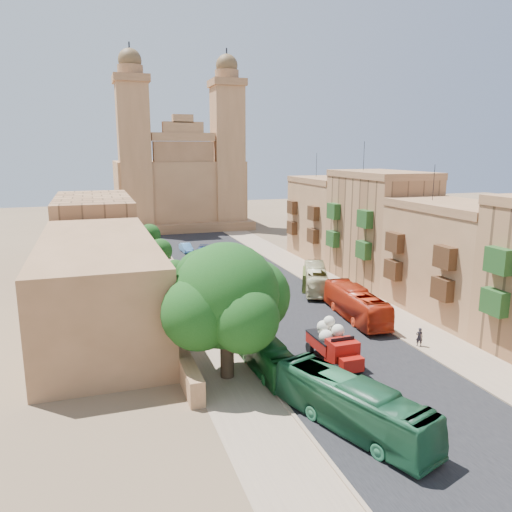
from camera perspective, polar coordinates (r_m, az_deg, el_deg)
ground at (r=37.92m, az=12.80°, el=-13.81°), size 260.00×260.00×0.00m
road_surface at (r=63.86m, az=-1.13°, el=-2.80°), size 14.00×140.00×0.01m
sidewalk_east at (r=67.18m, az=6.64°, el=-2.13°), size 5.00×140.00×0.01m
sidewalk_west at (r=61.83m, az=-9.58°, el=-3.47°), size 5.00×140.00×0.01m
kerb_east at (r=66.18m, az=4.68°, el=-2.26°), size 0.25×140.00×0.12m
kerb_west at (r=62.21m, az=-7.31°, el=-3.24°), size 0.25×140.00×0.12m
townhouse_b at (r=53.65m, az=21.71°, el=-0.32°), size 9.00×14.00×14.90m
townhouse_c at (r=64.58m, az=13.88°, el=3.27°), size 9.00×14.00×17.40m
townhouse_d at (r=76.76m, az=8.31°, el=4.27°), size 9.00×14.00×15.90m
west_wall at (r=51.68m, az=-11.19°, el=-5.59°), size 1.00×40.00×1.80m
west_building_low at (r=48.54m, az=-17.50°, el=-3.02°), size 10.00×28.00×8.40m
west_building_mid at (r=73.87m, az=-17.95°, el=2.61°), size 10.00×22.00×10.00m
church at (r=109.35m, az=-8.78°, el=8.30°), size 28.00×22.50×36.30m
ficus_tree at (r=35.70m, az=-3.27°, el=-4.95°), size 10.02×9.22×10.02m
street_tree_a at (r=43.80m, az=-6.72°, el=-5.44°), size 3.16×3.16×4.87m
street_tree_b at (r=55.23m, az=-9.24°, el=-2.00°), size 3.02×3.02×4.64m
street_tree_c at (r=66.79m, az=-10.90°, el=0.56°), size 3.22×3.22×4.95m
street_tree_d at (r=78.48m, az=-12.07°, el=2.35°), size 3.42×3.42×5.26m
red_truck at (r=39.94m, az=8.91°, el=-9.87°), size 2.46×6.04×3.50m
olive_pickup at (r=60.51m, az=6.43°, el=-2.69°), size 4.20×5.67×2.15m
bus_green_south at (r=31.29m, az=10.93°, el=-16.40°), size 6.18×11.38×3.10m
bus_green_north at (r=38.31m, az=1.01°, el=-11.13°), size 2.37×9.16×2.54m
bus_red_east at (r=50.18m, az=11.36°, el=-5.40°), size 3.47×11.05×3.03m
bus_cream_east at (r=59.55m, az=6.84°, el=-2.56°), size 6.15×10.44×2.87m
car_blue_a at (r=54.64m, az=-0.27°, el=-4.75°), size 1.92×3.54×1.14m
car_white_a at (r=66.35m, az=-4.91°, el=-1.67°), size 2.09×4.33×1.37m
car_cream at (r=63.38m, az=1.32°, el=-2.28°), size 2.54×5.07×1.38m
car_dkblue at (r=80.03m, az=-6.21°, el=0.63°), size 3.26×4.67×1.26m
car_white_b at (r=78.57m, az=-2.59°, el=0.45°), size 2.70×3.72×1.18m
car_blue_b at (r=82.20m, az=-7.98°, el=0.94°), size 1.74×4.39×1.42m
pedestrian_a at (r=44.99m, az=18.17°, el=-8.78°), size 0.70×0.58×1.63m
pedestrian_c at (r=57.18m, az=9.60°, el=-3.82°), size 0.68×1.12×1.79m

